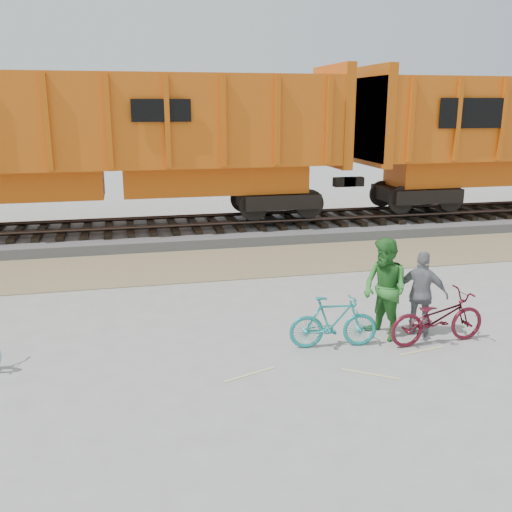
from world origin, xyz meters
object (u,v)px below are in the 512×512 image
at_px(person_man, 385,289).
at_px(person_woman, 422,294).
at_px(bicycle_teal, 333,322).
at_px(bicycle_maroon, 437,318).
at_px(hopper_car_center, 111,139).

relative_size(person_man, person_woman, 1.16).
xyz_separation_m(bicycle_teal, person_woman, (1.69, 0.16, 0.32)).
xyz_separation_m(bicycle_teal, bicycle_maroon, (1.79, -0.24, 0.01)).
xyz_separation_m(hopper_car_center, person_man, (4.62, -8.91, -2.11)).
distance_m(hopper_car_center, person_woman, 10.64).
distance_m(bicycle_teal, person_woman, 1.73).
relative_size(hopper_car_center, bicycle_teal, 9.32).
distance_m(bicycle_teal, bicycle_maroon, 1.81).
distance_m(bicycle_teal, person_man, 1.11).
bearing_deg(person_man, bicycle_teal, -97.10).
bearing_deg(hopper_car_center, person_man, -62.57).
bearing_deg(hopper_car_center, person_woman, -59.30).
relative_size(hopper_car_center, bicycle_maroon, 7.94).
bearing_deg(bicycle_maroon, hopper_car_center, 26.71).
relative_size(bicycle_teal, person_woman, 0.98).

